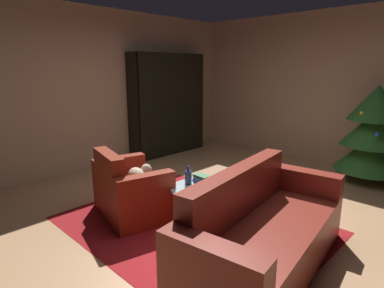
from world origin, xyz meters
TOP-DOWN VIEW (x-y plane):
  - ground_plane at (0.00, 0.00)m, footprint 7.26×7.26m
  - wall_back at (0.00, 3.06)m, footprint 5.65×0.06m
  - wall_left at (-2.79, 0.00)m, footprint 0.06×6.17m
  - area_rug at (0.02, -0.47)m, footprint 2.76×2.18m
  - bookshelf_unit at (-2.55, 1.56)m, footprint 0.36×1.71m
  - armchair_red at (-0.72, -0.80)m, footprint 1.12×0.89m
  - couch_red at (1.00, -0.59)m, footprint 1.04×2.08m
  - coffee_table at (0.06, -0.36)m, footprint 0.71×0.71m
  - book_stack_on_table at (0.04, -0.34)m, footprint 0.19×0.18m
  - bottle_on_table at (-0.14, -0.38)m, footprint 0.08×0.08m
  - decorated_tree at (0.97, 2.51)m, footprint 1.03×1.03m

SIDE VIEW (x-z plane):
  - ground_plane at x=0.00m, z-range 0.00..0.00m
  - area_rug at x=0.02m, z-range 0.00..0.01m
  - armchair_red at x=-0.72m, z-range -0.11..0.69m
  - couch_red at x=1.00m, z-range -0.13..0.75m
  - coffee_table at x=0.06m, z-range 0.17..0.60m
  - book_stack_on_table at x=0.04m, z-range 0.43..0.57m
  - bottle_on_table at x=-0.14m, z-range 0.40..0.62m
  - decorated_tree at x=0.97m, z-range 0.03..1.51m
  - bookshelf_unit at x=-2.55m, z-range -0.02..2.00m
  - wall_back at x=0.00m, z-range 0.00..2.74m
  - wall_left at x=-2.79m, z-range 0.00..2.74m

